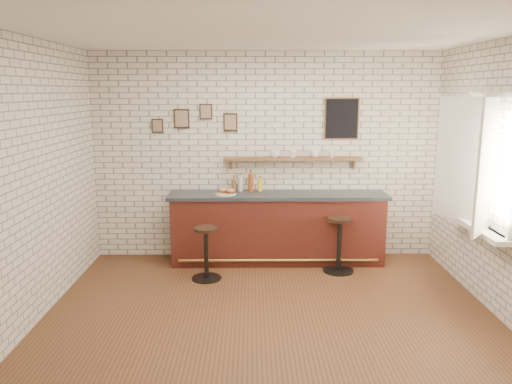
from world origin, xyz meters
TOP-DOWN VIEW (x-y plane):
  - ground at (0.00, 0.00)m, footprint 5.00×5.00m
  - bar_counter at (0.18, 1.70)m, footprint 3.10×0.65m
  - sandwich_plate at (-0.56, 1.63)m, footprint 0.28×0.28m
  - ciabatta_sandwich at (-0.54, 1.63)m, footprint 0.23×0.16m
  - potato_chips at (-0.58, 1.63)m, footprint 0.26×0.19m
  - bitters_bottle_brown at (-0.46, 1.88)m, footprint 0.07×0.07m
  - bitters_bottle_white at (-0.36, 1.88)m, footprint 0.07×0.07m
  - bitters_bottle_amber at (-0.21, 1.88)m, footprint 0.08×0.08m
  - condiment_bottle_yellow at (-0.07, 1.88)m, footprint 0.07×0.07m
  - bar_stool_left at (-0.80, 1.00)m, footprint 0.42×0.42m
  - bar_stool_right at (1.00, 1.27)m, footprint 0.42×0.42m
  - wall_shelf at (0.40, 1.90)m, footprint 2.00×0.18m
  - shelf_cup_a at (0.14, 1.90)m, footprint 0.19×0.19m
  - shelf_cup_b at (0.40, 1.90)m, footprint 0.15×0.15m
  - shelf_cup_c at (0.72, 1.90)m, footprint 0.15×0.15m
  - shelf_cup_d at (0.96, 1.90)m, footprint 0.14×0.14m
  - back_wall_decor at (0.23, 1.98)m, footprint 2.96×0.02m
  - window_sill at (2.40, 0.30)m, footprint 0.20×1.35m
  - casement_window at (2.36, 0.30)m, footprint 0.40×1.30m
  - book_lower at (2.38, 0.27)m, footprint 0.16×0.21m
  - book_upper at (2.38, 0.30)m, footprint 0.22×0.27m

SIDE VIEW (x-z plane):
  - ground at x=0.00m, z-range 0.00..0.00m
  - bar_stool_left at x=-0.80m, z-range 0.03..0.73m
  - bar_stool_right at x=1.00m, z-range 0.03..0.79m
  - bar_counter at x=0.18m, z-range 0.00..1.01m
  - window_sill at x=2.40m, z-range 0.87..0.93m
  - book_lower at x=2.38m, z-range 0.93..0.95m
  - book_upper at x=2.38m, z-range 0.95..0.97m
  - sandwich_plate at x=-0.56m, z-range 1.01..1.02m
  - potato_chips at x=-0.58m, z-range 1.02..1.03m
  - ciabatta_sandwich at x=-0.54m, z-range 1.02..1.10m
  - condiment_bottle_yellow at x=-0.07m, z-range 0.99..1.21m
  - bitters_bottle_brown at x=-0.46m, z-range 0.99..1.22m
  - bitters_bottle_white at x=-0.36m, z-range 0.99..1.24m
  - bitters_bottle_amber at x=-0.21m, z-range 0.98..1.29m
  - wall_shelf at x=0.40m, z-range 1.39..1.57m
  - shelf_cup_d at x=0.96m, z-range 1.50..1.59m
  - shelf_cup_b at x=0.40m, z-range 1.50..1.60m
  - shelf_cup_c at x=0.72m, z-range 1.50..1.61m
  - shelf_cup_a at x=0.14m, z-range 1.50..1.61m
  - casement_window at x=2.36m, z-range 0.87..2.43m
  - back_wall_decor at x=0.23m, z-range 1.77..2.33m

